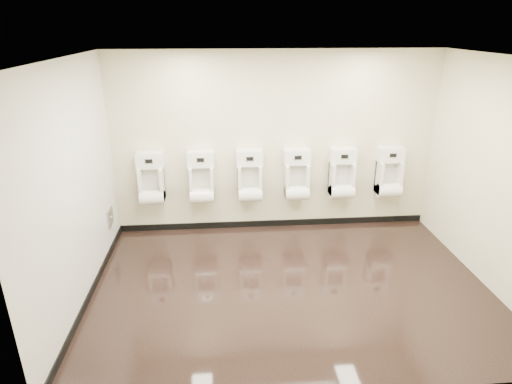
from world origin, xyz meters
TOP-DOWN VIEW (x-y plane):
  - ground at (0.00, 0.00)m, footprint 5.00×3.50m
  - ceiling at (0.00, 0.00)m, footprint 5.00×3.50m
  - back_wall at (0.00, 1.75)m, footprint 5.00×0.02m
  - front_wall at (0.00, -1.75)m, footprint 5.00×0.02m
  - left_wall at (-2.50, 0.00)m, footprint 0.02×3.50m
  - right_wall at (2.50, 0.00)m, footprint 0.02×3.50m
  - tile_overlay_left at (-2.50, 0.00)m, footprint 0.01×3.50m
  - skirting_back at (0.00, 1.74)m, footprint 5.00×0.02m
  - skirting_left at (-2.49, 0.00)m, footprint 0.02×3.50m
  - access_panel at (-2.48, 1.20)m, footprint 0.04×0.25m
  - urinal_0 at (-1.91, 1.61)m, footprint 0.42×0.31m
  - urinal_1 at (-1.15, 1.61)m, footprint 0.42×0.31m
  - urinal_2 at (-0.41, 1.61)m, footprint 0.42×0.31m
  - urinal_3 at (0.33, 1.61)m, footprint 0.42×0.31m
  - urinal_4 at (1.05, 1.61)m, footprint 0.42×0.31m
  - urinal_5 at (1.82, 1.61)m, footprint 0.42×0.31m

SIDE VIEW (x-z plane):
  - ground at x=0.00m, z-range 0.00..0.00m
  - skirting_back at x=0.00m, z-range 0.00..0.10m
  - skirting_left at x=-2.49m, z-range 0.00..0.10m
  - access_panel at x=-2.48m, z-range 0.38..0.62m
  - urinal_0 at x=-1.91m, z-range 0.49..1.27m
  - urinal_1 at x=-1.15m, z-range 0.49..1.27m
  - urinal_2 at x=-0.41m, z-range 0.49..1.27m
  - urinal_3 at x=0.33m, z-range 0.49..1.27m
  - urinal_4 at x=1.05m, z-range 0.49..1.27m
  - urinal_5 at x=1.82m, z-range 0.49..1.27m
  - back_wall at x=0.00m, z-range 0.00..2.80m
  - front_wall at x=0.00m, z-range 0.00..2.80m
  - left_wall at x=-2.50m, z-range 0.00..2.80m
  - right_wall at x=2.50m, z-range 0.00..2.80m
  - tile_overlay_left at x=-2.50m, z-range 0.00..2.80m
  - ceiling at x=0.00m, z-range 2.80..2.80m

